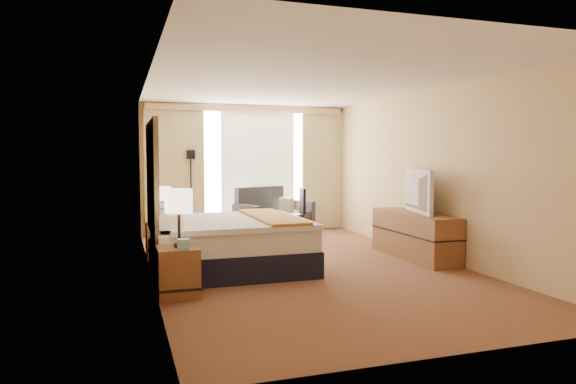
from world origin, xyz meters
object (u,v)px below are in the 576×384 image
object	(u,v)px
media_dresser	(414,235)
bed	(229,243)
lamp_left	(179,202)
desk_chair	(296,217)
floor_lamp	(191,175)
nightstand_left	(178,271)
lamp_right	(163,194)
loveseat	(273,218)
television	(411,191)
nightstand_right	(161,238)

from	to	relation	value
media_dresser	bed	size ratio (longest dim) A/B	0.87
lamp_left	desk_chair	bearing A→B (deg)	51.74
bed	floor_lamp	distance (m)	3.31
nightstand_left	media_dresser	world-z (taller)	media_dresser
desk_chair	bed	bearing A→B (deg)	-121.25
desk_chair	lamp_right	xyz separation A→B (m)	(-2.45, -0.65, 0.53)
nightstand_left	media_dresser	bearing A→B (deg)	15.84
loveseat	lamp_left	xyz separation A→B (m)	(-2.31, -4.09, 0.74)
loveseat	television	world-z (taller)	television
lamp_right	television	size ratio (longest dim) A/B	0.47
lamp_left	nightstand_right	bearing A→B (deg)	90.49
loveseat	desk_chair	size ratio (longest dim) A/B	1.75
television	floor_lamp	bearing A→B (deg)	56.19
media_dresser	lamp_left	size ratio (longest dim) A/B	2.76
nightstand_right	bed	distance (m)	1.60
loveseat	desk_chair	world-z (taller)	desk_chair
nightstand_right	floor_lamp	size ratio (longest dim) A/B	0.33
loveseat	television	distance (m)	3.37
nightstand_left	bed	bearing A→B (deg)	54.36
nightstand_right	media_dresser	xyz separation A→B (m)	(3.70, -1.45, 0.07)
bed	lamp_right	world-z (taller)	lamp_right
television	nightstand_right	bearing A→B (deg)	82.92
nightstand_right	lamp_left	distance (m)	2.61
desk_chair	loveseat	bearing A→B (deg)	108.47
media_dresser	bed	world-z (taller)	bed
nightstand_left	television	world-z (taller)	television
lamp_right	television	distance (m)	3.88
nightstand_right	desk_chair	bearing A→B (deg)	14.44
floor_lamp	desk_chair	bearing A→B (deg)	-33.88
nightstand_right	television	size ratio (longest dim) A/B	0.48
loveseat	nightstand_left	bearing A→B (deg)	-142.74
desk_chair	lamp_left	distance (m)	4.04
nightstand_right	floor_lamp	bearing A→B (deg)	68.55
nightstand_left	desk_chair	world-z (taller)	desk_chair
nightstand_right	lamp_right	distance (m)	0.69
nightstand_left	nightstand_right	world-z (taller)	same
media_dresser	desk_chair	xyz separation A→B (m)	(-1.21, 2.09, 0.09)
floor_lamp	lamp_left	distance (m)	4.38
loveseat	desk_chair	bearing A→B (deg)	-103.29
nightstand_right	desk_chair	distance (m)	2.58
bed	lamp_left	bearing A→B (deg)	-125.08
media_dresser	loveseat	bearing A→B (deg)	114.25
nightstand_right	lamp_left	xyz separation A→B (m)	(0.02, -2.49, 0.78)
nightstand_right	television	distance (m)	3.99
desk_chair	nightstand_right	bearing A→B (deg)	-156.90
bed	desk_chair	bearing A→B (deg)	50.08
television	desk_chair	bearing A→B (deg)	43.46
floor_lamp	nightstand_right	bearing A→B (deg)	-111.45
nightstand_right	television	xyz separation A→B (m)	(3.65, -1.42, 0.76)
lamp_right	nightstand_right	bearing A→B (deg)	170.91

